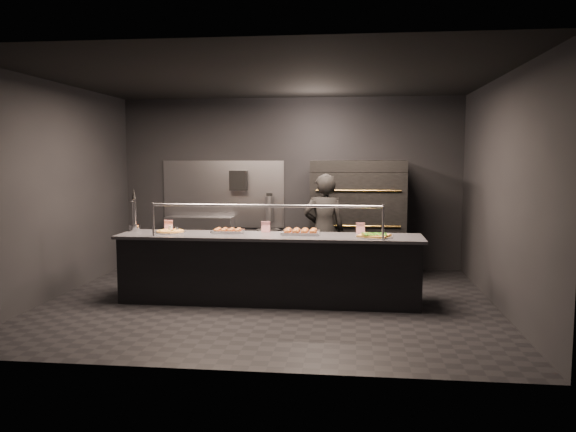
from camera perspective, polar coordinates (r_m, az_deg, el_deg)
The scene contains 15 objects.
room at distance 7.55m, azimuth -2.09°, elevation 2.46°, with size 6.04×6.00×3.00m.
service_counter at distance 7.63m, azimuth -1.94°, elevation -5.32°, with size 4.10×0.78×1.37m.
pizza_oven at distance 9.36m, azimuth 7.07°, elevation -0.16°, with size 1.50×1.23×1.91m.
prep_shelf at distance 10.20m, azimuth -8.93°, elevation -2.60°, with size 1.20×0.35×0.90m, color #99999E.
towel_dispenser at distance 10.00m, azimuth -5.05°, elevation 3.61°, with size 0.30×0.20×0.35m, color black.
fire_extinguisher at distance 9.95m, azimuth -1.91°, elevation 0.79°, with size 0.14×0.14×0.51m.
beer_tap at distance 8.22m, azimuth -15.33°, elevation -0.28°, with size 0.16×0.23×0.61m.
round_pizza at distance 7.96m, azimuth -11.88°, elevation -1.54°, with size 0.43×0.43×0.03m.
slider_tray_a at distance 7.81m, azimuth -6.15°, elevation -1.51°, with size 0.48×0.40×0.07m.
slider_tray_b at distance 7.62m, azimuth 1.28°, elevation -1.62°, with size 0.53×0.41×0.08m.
square_pizza at distance 7.41m, azimuth 8.75°, elevation -2.00°, with size 0.48×0.48×0.05m.
condiment_jar at distance 7.96m, azimuth -11.65°, elevation -1.32°, with size 0.14×0.06×0.09m.
tent_cards at distance 7.84m, azimuth -2.48°, elevation -1.09°, with size 2.83×0.04×0.15m.
trash_bin at distance 9.86m, azimuth -1.99°, elevation -3.40°, with size 0.42×0.42×0.70m, color black.
worker at distance 8.49m, azimuth 3.68°, elevation -1.49°, with size 0.63×0.41×1.71m, color black.
Camera 1 is at (1.11, -7.40, 1.96)m, focal length 35.00 mm.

